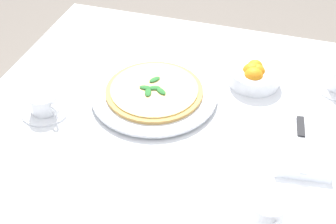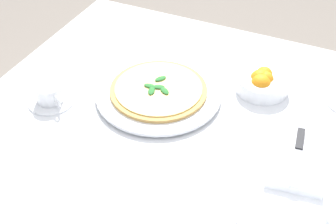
# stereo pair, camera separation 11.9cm
# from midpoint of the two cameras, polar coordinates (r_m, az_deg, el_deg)

# --- Properties ---
(dining_table) EXTENTS (1.18, 1.18, 0.73)m
(dining_table) POSITION_cam_midpoint_polar(r_m,az_deg,el_deg) (1.23, 4.05, -8.04)
(dining_table) COLOR white
(dining_table) RESTS_ON ground_plane
(pizza_plate) EXTENTS (0.35, 0.35, 0.02)m
(pizza_plate) POSITION_cam_midpoint_polar(r_m,az_deg,el_deg) (1.26, 1.49, 2.31)
(pizza_plate) COLOR white
(pizza_plate) RESTS_ON dining_table
(pizza) EXTENTS (0.27, 0.27, 0.02)m
(pizza) POSITION_cam_midpoint_polar(r_m,az_deg,el_deg) (1.26, 1.49, 2.81)
(pizza) COLOR tan
(pizza) RESTS_ON pizza_plate
(coffee_cup_near_right) EXTENTS (0.13, 0.13, 0.06)m
(coffee_cup_near_right) POSITION_cam_midpoint_polar(r_m,az_deg,el_deg) (1.26, -12.24, 2.07)
(coffee_cup_near_right) COLOR white
(coffee_cup_near_right) RESTS_ON dining_table
(coffee_cup_far_right) EXTENTS (0.13, 0.13, 0.07)m
(coffee_cup_far_right) POSITION_cam_midpoint_polar(r_m,az_deg,el_deg) (0.96, 13.58, -13.74)
(coffee_cup_far_right) COLOR white
(coffee_cup_far_right) RESTS_ON dining_table
(napkin_folded) EXTENTS (0.23, 0.16, 0.02)m
(napkin_folded) POSITION_cam_midpoint_polar(r_m,az_deg,el_deg) (1.15, 19.01, -5.55)
(napkin_folded) COLOR white
(napkin_folded) RESTS_ON dining_table
(dinner_knife) EXTENTS (0.20, 0.04, 0.01)m
(dinner_knife) POSITION_cam_midpoint_polar(r_m,az_deg,el_deg) (1.13, 19.15, -5.16)
(dinner_knife) COLOR silver
(dinner_knife) RESTS_ON napkin_folded
(citrus_bowl) EXTENTS (0.15, 0.15, 0.07)m
(citrus_bowl) POSITION_cam_midpoint_polar(r_m,az_deg,el_deg) (1.32, 14.44, 3.60)
(citrus_bowl) COLOR white
(citrus_bowl) RESTS_ON dining_table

